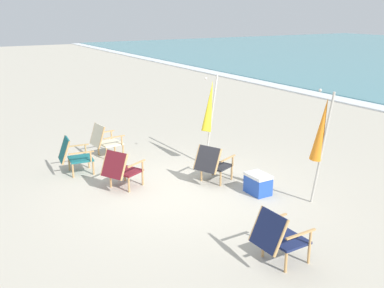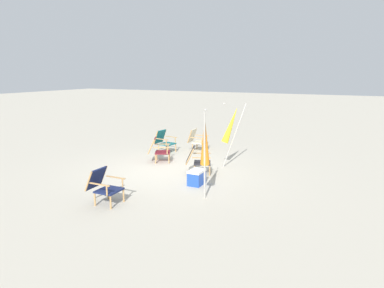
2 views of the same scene
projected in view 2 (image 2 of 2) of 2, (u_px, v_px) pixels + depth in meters
name	position (u px, v px, depth m)	size (l,w,h in m)	color
ground_plane	(172.00, 170.00, 10.41)	(80.00, 80.00, 0.00)	#B7AF9E
beach_chair_back_left	(158.00, 149.00, 11.28)	(0.84, 0.90, 0.80)	maroon
beach_chair_back_right	(164.00, 141.00, 12.69)	(0.65, 0.74, 0.81)	#196066
beach_chair_front_left	(103.00, 185.00, 7.71)	(0.61, 0.73, 0.80)	#19234C
beach_chair_far_center	(196.00, 139.00, 12.93)	(0.64, 0.71, 0.82)	beige
beach_chair_front_right	(197.00, 159.00, 9.98)	(0.81, 0.89, 0.80)	#28282D
umbrella_furled_yellow	(231.00, 125.00, 10.50)	(0.55, 0.71, 2.02)	#B7B2A8
umbrella_furled_orange	(205.00, 141.00, 7.71)	(0.41, 0.32, 2.12)	#B7B2A8
cooler_box	(197.00, 177.00, 9.02)	(0.49, 0.35, 0.40)	blue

